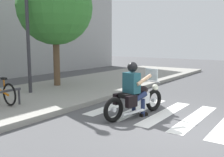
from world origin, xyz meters
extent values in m
plane|color=#4C4C4F|center=(0.00, 0.00, 0.00)|extent=(48.00, 48.00, 0.00)
cube|color=gray|center=(0.00, 5.21, 0.07)|extent=(24.00, 4.40, 0.15)
cube|color=white|center=(1.12, 0.00, 0.00)|extent=(2.80, 0.40, 0.01)
cube|color=white|center=(1.12, 0.80, 0.00)|extent=(2.80, 0.40, 0.01)
cube|color=white|center=(1.12, 1.60, 0.00)|extent=(2.80, 0.40, 0.01)
cube|color=white|center=(1.12, 2.40, 0.00)|extent=(2.80, 0.40, 0.01)
torus|color=black|center=(1.16, 1.18, 0.31)|extent=(0.63, 0.24, 0.62)
cylinder|color=silver|center=(1.16, 1.18, 0.31)|extent=(0.13, 0.12, 0.11)
torus|color=black|center=(-0.34, 1.51, 0.31)|extent=(0.63, 0.24, 0.62)
cylinder|color=silver|center=(-0.34, 1.51, 0.31)|extent=(0.13, 0.12, 0.11)
cube|color=silver|center=(0.41, 1.34, 0.45)|extent=(0.89, 0.45, 0.28)
ellipsoid|color=black|center=(0.62, 1.30, 0.67)|extent=(0.57, 0.38, 0.22)
cube|color=black|center=(0.21, 1.39, 0.60)|extent=(0.61, 0.39, 0.10)
cube|color=black|center=(0.09, 1.64, 0.49)|extent=(0.34, 0.19, 0.28)
cube|color=black|center=(-0.01, 1.21, 0.49)|extent=(0.34, 0.19, 0.28)
cylinder|color=silver|center=(1.01, 1.21, 0.87)|extent=(0.16, 0.61, 0.03)
sphere|color=white|center=(1.21, 1.17, 0.67)|extent=(0.18, 0.18, 0.18)
cube|color=silver|center=(1.04, 1.20, 1.05)|extent=(0.12, 0.40, 0.32)
cylinder|color=silver|center=(0.13, 1.22, 0.19)|extent=(0.76, 0.24, 0.08)
cube|color=#1E4C59|center=(0.26, 1.37, 0.90)|extent=(0.34, 0.45, 0.52)
sphere|color=black|center=(0.29, 1.37, 1.30)|extent=(0.26, 0.26, 0.26)
cylinder|color=tan|center=(0.54, 1.54, 0.98)|extent=(0.53, 0.20, 0.26)
cylinder|color=tan|center=(0.44, 1.11, 0.98)|extent=(0.53, 0.20, 0.26)
cylinder|color=#1E284C|center=(0.45, 1.50, 0.54)|extent=(0.46, 0.23, 0.24)
cylinder|color=#1E284C|center=(0.56, 1.47, 0.23)|extent=(0.11, 0.11, 0.46)
cube|color=black|center=(0.60, 1.46, 0.04)|extent=(0.26, 0.15, 0.08)
cylinder|color=#1E284C|center=(0.38, 1.19, 0.54)|extent=(0.46, 0.23, 0.24)
cylinder|color=#1E284C|center=(0.49, 1.16, 0.23)|extent=(0.11, 0.11, 0.46)
cube|color=black|center=(0.53, 1.15, 0.04)|extent=(0.26, 0.15, 0.08)
torus|color=black|center=(-1.19, 4.45, 0.48)|extent=(0.08, 0.64, 0.64)
cylinder|color=orange|center=(-1.17, 4.95, 0.54)|extent=(0.10, 0.91, 0.25)
cylinder|color=orange|center=(-1.18, 4.70, 0.71)|extent=(0.04, 0.04, 0.39)
cube|color=black|center=(-1.18, 4.70, 0.90)|extent=(0.11, 0.20, 0.06)
cylinder|color=#333338|center=(-0.92, 4.40, 0.38)|extent=(0.06, 0.06, 0.45)
cylinder|color=#2D2D33|center=(0.38, 5.61, 2.03)|extent=(0.12, 0.12, 4.07)
cylinder|color=brown|center=(2.02, 6.01, 1.13)|extent=(0.26, 0.26, 2.26)
sphere|color=#387F33|center=(2.02, 6.01, 3.32)|extent=(3.02, 3.02, 3.02)
camera|label=1|loc=(-5.28, -1.95, 1.92)|focal=41.29mm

